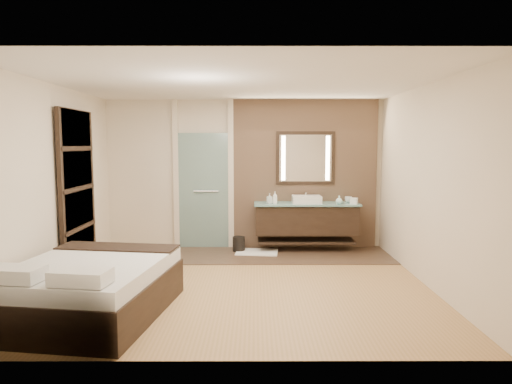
{
  "coord_description": "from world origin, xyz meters",
  "views": [
    {
      "loc": [
        0.19,
        -6.08,
        1.9
      ],
      "look_at": [
        0.2,
        0.6,
        1.2
      ],
      "focal_mm": 32.0,
      "sensor_mm": 36.0,
      "label": 1
    }
  ],
  "objects_px": {
    "vanity": "(306,219)",
    "mirror_unit": "(305,158)",
    "waste_bin": "(239,244)",
    "bed": "(90,288)"
  },
  "relations": [
    {
      "from": "waste_bin",
      "to": "vanity",
      "type": "bearing_deg",
      "value": 3.24
    },
    {
      "from": "vanity",
      "to": "waste_bin",
      "type": "relative_size",
      "value": 6.83
    },
    {
      "from": "vanity",
      "to": "mirror_unit",
      "type": "relative_size",
      "value": 1.75
    },
    {
      "from": "mirror_unit",
      "to": "bed",
      "type": "xyz_separation_m",
      "value": [
        -2.75,
        -3.31,
        -1.34
      ]
    },
    {
      "from": "bed",
      "to": "waste_bin",
      "type": "relative_size",
      "value": 7.88
    },
    {
      "from": "vanity",
      "to": "bed",
      "type": "distance_m",
      "value": 4.14
    },
    {
      "from": "mirror_unit",
      "to": "waste_bin",
      "type": "bearing_deg",
      "value": -165.67
    },
    {
      "from": "waste_bin",
      "to": "bed",
      "type": "bearing_deg",
      "value": -117.28
    },
    {
      "from": "vanity",
      "to": "bed",
      "type": "bearing_deg",
      "value": -131.81
    },
    {
      "from": "vanity",
      "to": "mirror_unit",
      "type": "distance_m",
      "value": 1.1
    }
  ]
}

